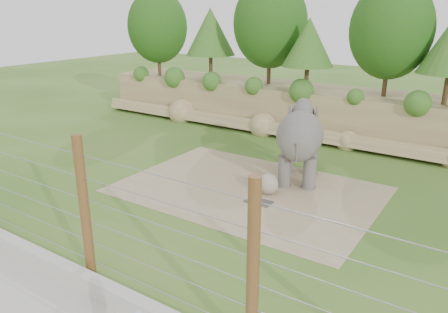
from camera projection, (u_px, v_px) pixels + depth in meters
The scene contains 8 objects.
ground at pixel (193, 214), 15.43m from camera, with size 90.00×90.00×0.00m, color #345F1A.
back_embankment at pixel (341, 65), 23.84m from camera, with size 30.00×5.52×8.77m.
dirt_patch at pixel (248, 189), 17.53m from camera, with size 10.00×7.00×0.02m, color #9A8361.
drain_grate at pixel (259, 202), 16.36m from camera, with size 1.00×0.60×0.03m, color #262628.
elephant at pixel (299, 145), 18.00m from camera, with size 1.64×3.83×3.10m, color #55504C, non-canonical shape.
stone_ball at pixel (268, 184), 17.01m from camera, with size 0.80×0.80×0.80m, color gray.
retaining_wall at pixel (76, 277), 11.40m from camera, with size 26.00×0.35×0.50m, color beige.
barrier_fence at pixel (85, 209), 11.23m from camera, with size 20.26×0.26×4.00m.
Camera 1 is at (8.63, -11.01, 6.91)m, focal length 35.00 mm.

